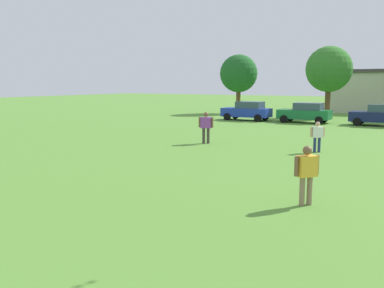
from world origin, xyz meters
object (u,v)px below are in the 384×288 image
(parked_car_blue_0, at_px, (247,111))
(parked_car_green_1, at_px, (305,113))
(bystander_near_trees, at_px, (206,125))
(tree_left, at_px, (329,69))
(parked_car_navy_2, at_px, (380,115))
(bystander_midfield, at_px, (317,134))
(tree_far_left, at_px, (239,74))
(adult_bystander, at_px, (307,170))

(parked_car_blue_0, height_order, parked_car_green_1, same)
(bystander_near_trees, bearing_deg, parked_car_green_1, 68.98)
(parked_car_green_1, height_order, tree_left, tree_left)
(parked_car_blue_0, relative_size, parked_car_green_1, 1.00)
(parked_car_blue_0, bearing_deg, tree_left, -128.61)
(parked_car_green_1, distance_m, tree_left, 7.59)
(parked_car_green_1, bearing_deg, parked_car_blue_0, 2.81)
(parked_car_navy_2, bearing_deg, parked_car_blue_0, 2.32)
(bystander_midfield, relative_size, tree_far_left, 0.23)
(parked_car_navy_2, bearing_deg, bystander_midfield, 85.99)
(parked_car_blue_0, bearing_deg, parked_car_navy_2, -177.68)
(parked_car_blue_0, relative_size, parked_car_navy_2, 1.00)
(parked_car_blue_0, distance_m, tree_far_left, 9.65)
(tree_left, bearing_deg, parked_car_blue_0, -128.61)
(bystander_near_trees, xyz_separation_m, tree_left, (1.68, 21.72, 3.57))
(parked_car_blue_0, height_order, parked_car_navy_2, same)
(parked_car_green_1, bearing_deg, adult_bystander, 105.41)
(adult_bystander, distance_m, bystander_near_trees, 12.33)
(parked_car_navy_2, distance_m, tree_far_left, 17.39)
(adult_bystander, relative_size, parked_car_green_1, 0.38)
(tree_left, bearing_deg, tree_far_left, 174.01)
(adult_bystander, height_order, tree_left, tree_left)
(parked_car_blue_0, height_order, tree_far_left, tree_far_left)
(tree_left, bearing_deg, bystander_midfield, -78.52)
(bystander_near_trees, height_order, parked_car_navy_2, bystander_near_trees)
(bystander_midfield, bearing_deg, adult_bystander, -109.97)
(bystander_midfield, distance_m, parked_car_blue_0, 17.87)
(parked_car_blue_0, bearing_deg, tree_far_left, -60.96)
(parked_car_green_1, distance_m, parked_car_navy_2, 5.82)
(parked_car_green_1, relative_size, tree_left, 0.63)
(bystander_midfield, distance_m, parked_car_green_1, 15.87)
(adult_bystander, distance_m, bystander_midfield, 9.49)
(bystander_midfield, xyz_separation_m, parked_car_green_1, (-4.74, 15.15, -0.02))
(parked_car_green_1, xyz_separation_m, tree_left, (0.32, 6.59, 3.75))
(adult_bystander, bearing_deg, parked_car_blue_0, 64.65)
(parked_car_green_1, xyz_separation_m, parked_car_navy_2, (5.81, 0.19, 0.00))
(bystander_near_trees, distance_m, parked_car_blue_0, 15.35)
(bystander_near_trees, bearing_deg, parked_car_navy_2, 49.03)
(parked_car_navy_2, bearing_deg, adult_bystander, 92.13)
(adult_bystander, height_order, parked_car_navy_2, parked_car_navy_2)
(parked_car_blue_0, height_order, tree_left, tree_left)
(adult_bystander, xyz_separation_m, tree_far_left, (-16.25, 32.05, 3.33))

